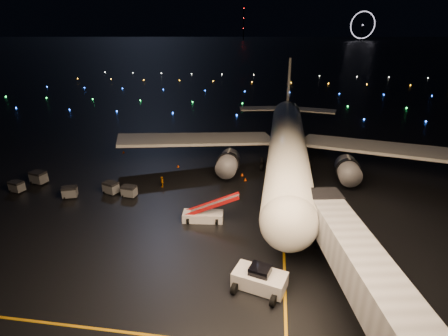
# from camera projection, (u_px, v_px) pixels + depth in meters

# --- Properties ---
(ground) EXTENTS (2000.00, 2000.00, 0.00)m
(ground) POSITION_uv_depth(u_px,v_px,m) (265.00, 55.00, 311.41)
(ground) COLOR black
(ground) RESTS_ON ground
(lane_centre) EXTENTS (0.25, 80.00, 0.02)m
(lane_centre) POSITION_uv_depth(u_px,v_px,m) (282.00, 197.00, 47.86)
(lane_centre) COLOR orange
(lane_centre) RESTS_ON ground
(lane_cross) EXTENTS (60.00, 0.25, 0.02)m
(lane_cross) POSITION_uv_depth(u_px,v_px,m) (65.00, 325.00, 27.13)
(lane_cross) COLOR orange
(lane_cross) RESTS_ON ground
(airliner) EXTENTS (56.43, 53.71, 15.71)m
(airliner) POSITION_uv_depth(u_px,v_px,m) (289.00, 121.00, 55.23)
(airliner) COLOR white
(airliner) RESTS_ON ground
(pushback_tug) EXTENTS (5.09, 3.60, 2.19)m
(pushback_tug) POSITION_uv_depth(u_px,v_px,m) (260.00, 277.00, 30.71)
(pushback_tug) COLOR silver
(pushback_tug) RESTS_ON ground
(belt_loader) EXTENTS (7.17, 2.60, 3.40)m
(belt_loader) POSITION_uv_depth(u_px,v_px,m) (203.00, 208.00, 41.37)
(belt_loader) COLOR silver
(belt_loader) RESTS_ON ground
(crew_c) EXTENTS (0.77, 1.02, 1.62)m
(crew_c) POSITION_uv_depth(u_px,v_px,m) (162.00, 182.00, 50.54)
(crew_c) COLOR orange
(crew_c) RESTS_ON ground
(safety_cone_0) EXTENTS (0.59, 0.59, 0.51)m
(safety_cone_0) POSITION_uv_depth(u_px,v_px,m) (245.00, 179.00, 52.83)
(safety_cone_0) COLOR #FE4900
(safety_cone_0) RESTS_ON ground
(safety_cone_1) EXTENTS (0.57, 0.57, 0.50)m
(safety_cone_1) POSITION_uv_depth(u_px,v_px,m) (242.00, 174.00, 54.59)
(safety_cone_1) COLOR #FE4900
(safety_cone_1) RESTS_ON ground
(safety_cone_2) EXTENTS (0.45, 0.45, 0.46)m
(safety_cone_2) POSITION_uv_depth(u_px,v_px,m) (178.00, 166.00, 58.01)
(safety_cone_2) COLOR #FE4900
(safety_cone_2) RESTS_ON ground
(safety_cone_3) EXTENTS (0.45, 0.45, 0.50)m
(safety_cone_3) POSITION_uv_depth(u_px,v_px,m) (123.00, 152.00, 64.63)
(safety_cone_3) COLOR #FE4900
(safety_cone_3) RESTS_ON ground
(ferris_wheel) EXTENTS (49.33, 16.80, 52.00)m
(ferris_wheel) POSITION_uv_depth(u_px,v_px,m) (363.00, 26.00, 665.34)
(ferris_wheel) COLOR black
(ferris_wheel) RESTS_ON ground
(radio_mast) EXTENTS (1.80, 1.80, 64.00)m
(radio_mast) POSITION_uv_depth(u_px,v_px,m) (244.00, 23.00, 711.88)
(radio_mast) COLOR black
(radio_mast) RESTS_ON ground
(taxiway_lights) EXTENTS (164.00, 92.00, 0.36)m
(taxiway_lights) POSITION_uv_depth(u_px,v_px,m) (248.00, 89.00, 133.03)
(taxiway_lights) COLOR black
(taxiway_lights) RESTS_ON ground
(baggage_cart_0) EXTENTS (2.02, 1.54, 1.58)m
(baggage_cart_0) POSITION_uv_depth(u_px,v_px,m) (129.00, 191.00, 47.61)
(baggage_cart_0) COLOR slate
(baggage_cart_0) RESTS_ON ground
(baggage_cart_1) EXTENTS (2.34, 2.00, 1.68)m
(baggage_cart_1) POSITION_uv_depth(u_px,v_px,m) (111.00, 188.00, 48.56)
(baggage_cart_1) COLOR slate
(baggage_cart_1) RESTS_ON ground
(baggage_cart_2) EXTENTS (2.20, 1.87, 1.58)m
(baggage_cart_2) POSITION_uv_depth(u_px,v_px,m) (70.00, 192.00, 47.36)
(baggage_cart_2) COLOR slate
(baggage_cart_2) RESTS_ON ground
(baggage_cart_3) EXTENTS (2.50, 2.03, 1.85)m
(baggage_cart_3) POSITION_uv_depth(u_px,v_px,m) (39.00, 178.00, 51.69)
(baggage_cart_3) COLOR slate
(baggage_cart_3) RESTS_ON ground
(baggage_cart_4) EXTENTS (2.09, 1.68, 1.56)m
(baggage_cart_4) POSITION_uv_depth(u_px,v_px,m) (17.00, 187.00, 49.05)
(baggage_cart_4) COLOR slate
(baggage_cart_4) RESTS_ON ground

